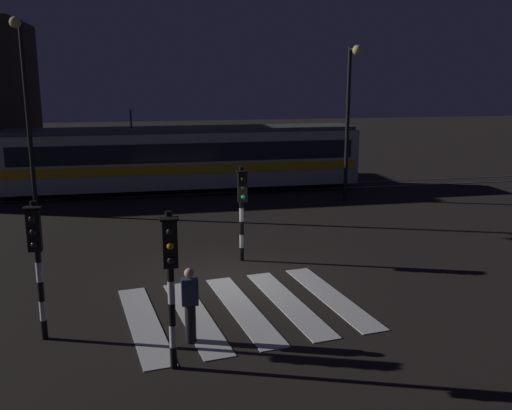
{
  "coord_description": "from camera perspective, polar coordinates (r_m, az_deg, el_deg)",
  "views": [
    {
      "loc": [
        -2.33,
        -15.28,
        5.73
      ],
      "look_at": [
        1.46,
        3.34,
        1.4
      ],
      "focal_mm": 39.83,
      "sensor_mm": 36.0,
      "label": 1
    }
  ],
  "objects": [
    {
      "name": "street_lamp_trackside_right",
      "position": [
        26.44,
        9.44,
        9.95
      ],
      "size": [
        0.44,
        1.21,
        7.04
      ],
      "color": "black",
      "rests_on": "ground"
    },
    {
      "name": "rail_near",
      "position": [
        28.28,
        -6.55,
        1.09
      ],
      "size": [
        80.0,
        0.12,
        0.03
      ],
      "primitive_type": "cube",
      "color": "#59595E",
      "rests_on": "ground"
    },
    {
      "name": "crosswalk_zebra",
      "position": [
        14.49,
        -1.35,
        -10.41
      ],
      "size": [
        6.22,
        5.33,
        0.02
      ],
      "color": "silver",
      "rests_on": "ground"
    },
    {
      "name": "pedestrian_waiting_at_kerb",
      "position": [
        12.6,
        -6.64,
        -9.91
      ],
      "size": [
        0.36,
        0.24,
        1.71
      ],
      "color": "black",
      "rests_on": "ground"
    },
    {
      "name": "tram",
      "position": [
        28.67,
        -7.05,
        4.76
      ],
      "size": [
        17.5,
        2.58,
        4.15
      ],
      "color": "#B2BCC1",
      "rests_on": "ground"
    },
    {
      "name": "ground_plane",
      "position": [
        16.48,
        -2.69,
        -7.52
      ],
      "size": [
        120.0,
        120.0,
        0.0
      ],
      "primitive_type": "plane",
      "color": "black"
    },
    {
      "name": "rail_far",
      "position": [
        29.68,
        -6.79,
        1.64
      ],
      "size": [
        80.0,
        0.12,
        0.03
      ],
      "primitive_type": "cube",
      "color": "#59595E",
      "rests_on": "ground"
    },
    {
      "name": "traffic_light_median_centre",
      "position": [
        17.51,
        -1.42,
        0.47
      ],
      "size": [
        0.36,
        0.42,
        3.01
      ],
      "color": "black",
      "rests_on": "ground"
    },
    {
      "name": "traffic_light_kerb_mid_left",
      "position": [
        11.02,
        -8.57,
        -6.31
      ],
      "size": [
        0.36,
        0.42,
        3.24
      ],
      "color": "black",
      "rests_on": "ground"
    },
    {
      "name": "street_lamp_trackside_left",
      "position": [
        24.82,
        -22.18,
        10.13
      ],
      "size": [
        0.44,
        1.21,
        7.92
      ],
      "color": "black",
      "rests_on": "ground"
    },
    {
      "name": "traffic_light_corner_near_left",
      "position": [
        13.03,
        -21.18,
        -4.32
      ],
      "size": [
        0.36,
        0.42,
        3.15
      ],
      "color": "black",
      "rests_on": "ground"
    }
  ]
}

